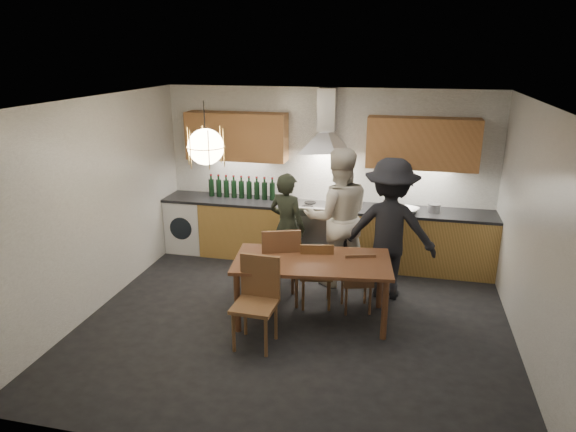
% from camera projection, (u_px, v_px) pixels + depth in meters
% --- Properties ---
extents(ground, '(5.00, 5.00, 0.00)m').
position_uv_depth(ground, '(296.00, 322.00, 6.17)').
color(ground, black).
rests_on(ground, ground).
extents(room_shell, '(5.02, 4.52, 2.61)m').
position_uv_depth(room_shell, '(296.00, 184.00, 5.64)').
color(room_shell, white).
rests_on(room_shell, ground).
extents(counter_run, '(5.00, 0.62, 0.90)m').
position_uv_depth(counter_run, '(324.00, 233.00, 7.83)').
color(counter_run, tan).
rests_on(counter_run, ground).
extents(range_stove, '(0.90, 0.60, 0.92)m').
position_uv_depth(range_stove, '(322.00, 234.00, 7.83)').
color(range_stove, silver).
rests_on(range_stove, ground).
extents(wall_fixtures, '(4.30, 0.54, 1.10)m').
position_uv_depth(wall_fixtures, '(326.00, 139.00, 7.50)').
color(wall_fixtures, '#C3844B').
rests_on(wall_fixtures, ground).
extents(pendant_lamp, '(0.43, 0.43, 0.70)m').
position_uv_depth(pendant_lamp, '(206.00, 147.00, 5.64)').
color(pendant_lamp, black).
rests_on(pendant_lamp, ground).
extents(dining_table, '(1.93, 1.13, 0.77)m').
position_uv_depth(dining_table, '(312.00, 267.00, 6.04)').
color(dining_table, brown).
rests_on(dining_table, ground).
extents(chair_back_left, '(0.61, 0.61, 1.05)m').
position_uv_depth(chair_back_left, '(280.00, 262.00, 6.39)').
color(chair_back_left, brown).
rests_on(chair_back_left, ground).
extents(chair_back_mid, '(0.47, 0.47, 0.89)m').
position_uv_depth(chair_back_mid, '(316.00, 271.00, 6.36)').
color(chair_back_mid, brown).
rests_on(chair_back_mid, ground).
extents(chair_back_right, '(0.45, 0.45, 0.81)m').
position_uv_depth(chair_back_right, '(358.00, 278.00, 6.26)').
color(chair_back_right, brown).
rests_on(chair_back_right, ground).
extents(chair_front, '(0.47, 0.47, 0.99)m').
position_uv_depth(chair_front, '(257.00, 295.00, 5.60)').
color(chair_front, brown).
rests_on(chair_front, ground).
extents(person_left, '(0.66, 0.55, 1.53)m').
position_uv_depth(person_left, '(287.00, 227.00, 7.14)').
color(person_left, black).
rests_on(person_left, ground).
extents(person_mid, '(1.10, 0.96, 1.91)m').
position_uv_depth(person_mid, '(338.00, 218.00, 6.94)').
color(person_mid, beige).
rests_on(person_mid, ground).
extents(person_right, '(1.23, 0.75, 1.85)m').
position_uv_depth(person_right, '(390.00, 229.00, 6.58)').
color(person_right, black).
rests_on(person_right, ground).
extents(mixing_bowl, '(0.38, 0.38, 0.07)m').
position_uv_depth(mixing_bowl, '(409.00, 210.00, 7.32)').
color(mixing_bowl, '#B7B7BB').
rests_on(mixing_bowl, counter_run).
extents(stock_pot, '(0.21, 0.21, 0.12)m').
position_uv_depth(stock_pot, '(434.00, 208.00, 7.33)').
color(stock_pot, '#BCBCC0').
rests_on(stock_pot, counter_run).
extents(wine_bottles, '(1.08, 0.08, 0.35)m').
position_uv_depth(wine_bottles, '(241.00, 187.00, 8.00)').
color(wine_bottles, black).
rests_on(wine_bottles, counter_run).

